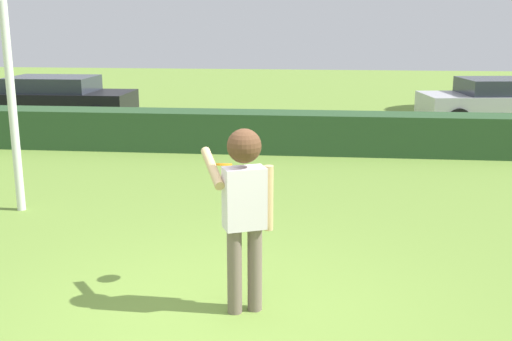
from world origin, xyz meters
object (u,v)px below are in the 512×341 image
at_px(person, 244,199).
at_px(parked_car_silver, 504,100).
at_px(frisbee, 221,164).
at_px(parked_car_black, 54,98).

distance_m(person, parked_car_silver, 12.53).
bearing_deg(frisbee, parked_car_silver, 62.08).
distance_m(person, parked_car_black, 12.43).
relative_size(person, parked_car_black, 0.42).
relative_size(parked_car_black, parked_car_silver, 0.96).
bearing_deg(person, parked_car_black, 121.63).
bearing_deg(parked_car_black, frisbee, -58.21).
height_order(frisbee, parked_car_silver, frisbee).
relative_size(frisbee, parked_car_black, 0.05).
distance_m(person, frisbee, 0.65).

